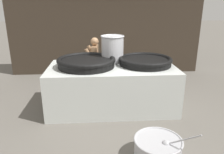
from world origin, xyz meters
name	(u,v)px	position (x,y,z in m)	size (l,w,h in m)	color
ground_plane	(112,107)	(0.00, 0.00, 0.00)	(60.00, 60.00, 0.00)	#666059
back_wall	(106,15)	(0.00, 2.92, 2.06)	(6.71, 0.24, 4.13)	#382D23
hearth_platform	(112,87)	(0.00, 0.00, 0.51)	(2.94, 1.48, 1.03)	silver
giant_wok_near	(86,62)	(-0.59, 0.03, 1.14)	(1.34, 1.34, 0.21)	black
giant_wok_far	(145,61)	(0.80, 0.10, 1.13)	(1.26, 1.26, 0.18)	black
stock_pot	(113,48)	(0.04, 0.44, 1.37)	(0.58, 0.58, 0.65)	#B7B7BC
cook	(95,63)	(-0.41, 1.04, 0.84)	(0.39, 0.59, 1.55)	#9E7551
prep_bowl_vegetables	(158,148)	(0.60, -1.97, 0.21)	(0.89, 0.79, 0.69)	#B7B7BC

